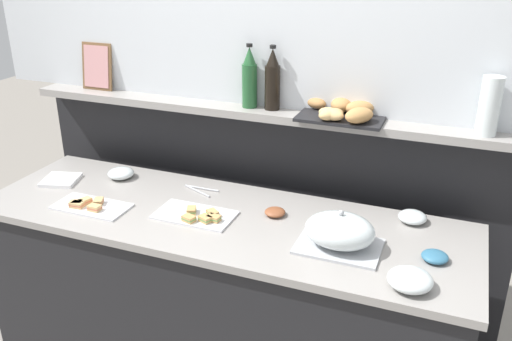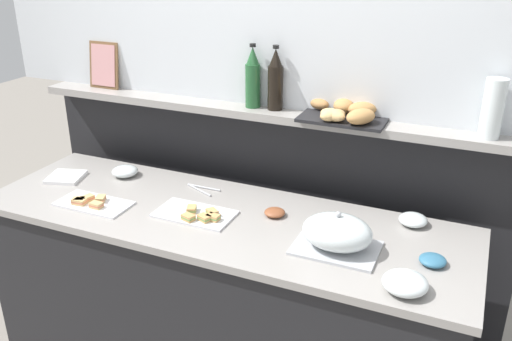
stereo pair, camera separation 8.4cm
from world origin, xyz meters
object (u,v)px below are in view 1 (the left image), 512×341
wine_bottle_dark (272,81)px  glass_bowl_small (412,217)px  sandwich_platter_rear (197,215)px  bread_basket (342,112)px  wine_bottle_green (250,79)px  water_carafe (490,106)px  glass_bowl_medium (410,280)px  napkin_stack (61,180)px  framed_picture (97,66)px  serving_tongs (199,189)px  condiment_bowl_teal (435,257)px  sandwich_platter_side (90,206)px  serving_cloche (340,232)px  condiment_bowl_dark (275,212)px  glass_bowl_large (121,174)px

wine_bottle_dark → glass_bowl_small: bearing=-16.6°
sandwich_platter_rear → bread_basket: bearing=43.5°
wine_bottle_green → water_carafe: (1.11, -0.02, -0.01)m
glass_bowl_medium → wine_bottle_dark: size_ratio=0.52×
napkin_stack → water_carafe: (1.99, 0.41, 0.50)m
napkin_stack → wine_bottle_green: size_ratio=0.54×
bread_basket → framed_picture: framed_picture is taller
wine_bottle_green → wine_bottle_dark: bearing=2.2°
serving_tongs → bread_basket: 0.80m
serving_tongs → condiment_bowl_teal: bearing=-11.9°
framed_picture → sandwich_platter_side: bearing=-60.0°
serving_cloche → serving_tongs: serving_cloche is taller
sandwich_platter_side → serving_cloche: size_ratio=1.04×
glass_bowl_medium → condiment_bowl_dark: glass_bowl_medium is taller
glass_bowl_medium → bread_basket: 0.91m
sandwich_platter_rear → sandwich_platter_side: same height
framed_picture → glass_bowl_medium: bearing=-22.1°
sandwich_platter_side → serving_tongs: sandwich_platter_side is taller
glass_bowl_large → glass_bowl_medium: 1.59m
sandwich_platter_rear → glass_bowl_large: glass_bowl_large is taller
glass_bowl_large → wine_bottle_dark: bearing=21.2°
sandwich_platter_side → bread_basket: (1.03, 0.60, 0.40)m
condiment_bowl_teal → wine_bottle_green: (-0.98, 0.51, 0.50)m
glass_bowl_small → condiment_bowl_teal: glass_bowl_small is taller
sandwich_platter_side → condiment_bowl_dark: sandwich_platter_side is taller
wine_bottle_dark → wine_bottle_green: bearing=-177.8°
wine_bottle_dark → bread_basket: 0.38m
glass_bowl_medium → condiment_bowl_teal: 0.23m
glass_bowl_small → water_carafe: water_carafe is taller
wine_bottle_green → framed_picture: size_ratio=1.23×
wine_bottle_green → glass_bowl_large: bearing=-155.5°
condiment_bowl_teal → serving_cloche: bearing=-173.5°
condiment_bowl_teal → condiment_bowl_dark: (-0.71, 0.13, -0.00)m
serving_tongs → water_carafe: bearing=11.0°
condiment_bowl_teal → condiment_bowl_dark: condiment_bowl_teal is taller
glass_bowl_medium → water_carafe: (0.19, 0.71, 0.47)m
glass_bowl_medium → napkin_stack: 1.82m
glass_bowl_large → serving_tongs: bearing=1.6°
serving_cloche → condiment_bowl_dark: 0.38m
wine_bottle_green → wine_bottle_dark: same height
condiment_bowl_dark → wine_bottle_dark: wine_bottle_dark is taller
serving_cloche → condiment_bowl_teal: size_ratio=3.27×
glass_bowl_small → wine_bottle_green: (-0.86, 0.22, 0.50)m
glass_bowl_small → condiment_bowl_dark: 0.61m
serving_cloche → wine_bottle_green: bearing=138.0°
serving_cloche → glass_bowl_medium: bearing=-30.2°
condiment_bowl_dark → framed_picture: framed_picture is taller
glass_bowl_large → sandwich_platter_rear: bearing=-23.3°
glass_bowl_medium → wine_bottle_green: (-0.91, 0.73, 0.49)m
sandwich_platter_side → framed_picture: 0.89m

